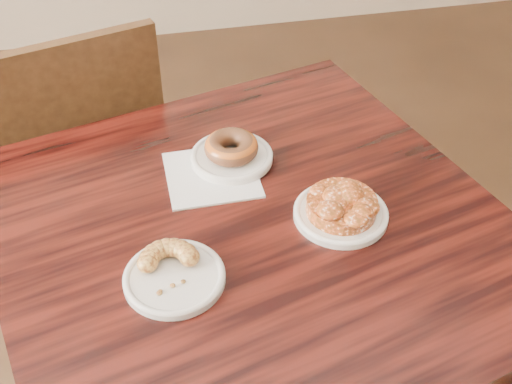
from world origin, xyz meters
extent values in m
cube|color=black|center=(0.01, 0.25, 0.38)|extent=(1.07, 1.07, 0.75)
cube|color=white|center=(-0.04, 0.40, 0.75)|extent=(0.17, 0.17, 0.00)
cylinder|color=white|center=(0.01, 0.44, 0.76)|extent=(0.16, 0.16, 0.01)
cylinder|color=silver|center=(-0.14, 0.15, 0.76)|extent=(0.16, 0.16, 0.01)
cylinder|color=white|center=(0.17, 0.24, 0.76)|extent=(0.17, 0.17, 0.01)
torus|color=#944615|center=(0.01, 0.44, 0.79)|extent=(0.11, 0.11, 0.04)
camera|label=1|loc=(-0.15, -0.55, 1.53)|focal=45.00mm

